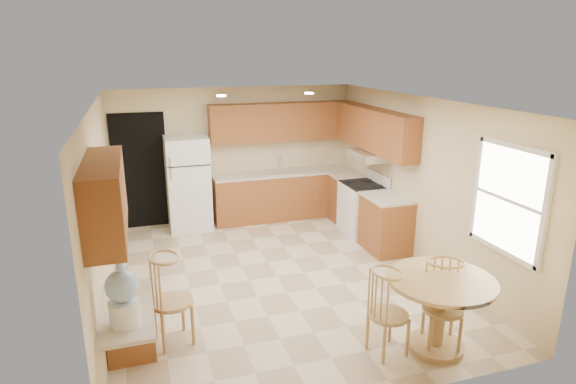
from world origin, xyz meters
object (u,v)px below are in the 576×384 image
object	(u,v)px
stove	(363,208)
chair_table_b	(449,302)
chair_table_a	(394,308)
chair_desk	(172,295)
refrigerator	(188,183)
water_crock	(123,296)
dining_table	(439,303)

from	to	relation	value
stove	chair_table_b	distance (m)	3.55
chair_table_a	chair_desk	world-z (taller)	chair_desk
refrigerator	chair_table_b	size ratio (longest dim) A/B	1.69
stove	water_crock	distance (m)	5.08
chair_table_b	refrigerator	bearing A→B (deg)	-44.63
stove	dining_table	world-z (taller)	stove
water_crock	stove	bearing A→B (deg)	38.91
chair_table_b	chair_desk	xyz separation A→B (m)	(-2.76, 1.00, 0.02)
refrigerator	stove	size ratio (longest dim) A/B	1.55
chair_table_a	chair_table_b	size ratio (longest dim) A/B	0.96
refrigerator	water_crock	world-z (taller)	refrigerator
dining_table	water_crock	xyz separation A→B (m)	(-3.16, 0.21, 0.50)
chair_table_b	water_crock	world-z (taller)	water_crock
chair_table_b	stove	bearing A→B (deg)	-80.95
refrigerator	chair_table_b	distance (m)	5.17
refrigerator	chair_desk	distance (m)	3.75
dining_table	chair_table_a	xyz separation A→B (m)	(-0.55, 0.00, 0.04)
stove	chair_desk	distance (m)	4.27
stove	chair_table_a	world-z (taller)	stove
chair_table_a	water_crock	size ratio (longest dim) A/B	1.56
chair_table_a	dining_table	bearing A→B (deg)	82.13
dining_table	stove	bearing A→B (deg)	77.29
stove	chair_table_a	xyz separation A→B (m)	(-1.31, -3.38, 0.11)
stove	chair_desk	world-z (taller)	stove
refrigerator	chair_table_a	world-z (taller)	refrigerator
stove	chair_desk	bearing A→B (deg)	-144.50
chair_table_a	stove	bearing A→B (deg)	151.30
dining_table	water_crock	bearing A→B (deg)	176.17
refrigerator	chair_table_a	bearing A→B (deg)	-71.22
stove	water_crock	world-z (taller)	water_crock
chair_table_a	chair_desk	distance (m)	2.34
stove	refrigerator	bearing A→B (deg)	157.01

